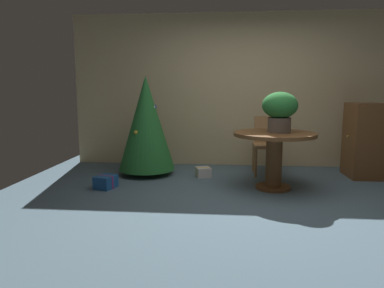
# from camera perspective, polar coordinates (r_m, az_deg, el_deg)

# --- Properties ---
(ground_plane) EXTENTS (6.60, 6.60, 0.00)m
(ground_plane) POSITION_cam_1_polar(r_m,az_deg,el_deg) (4.22, 10.17, -9.47)
(ground_plane) COLOR slate
(back_wall_panel) EXTENTS (6.00, 0.10, 2.60)m
(back_wall_panel) POSITION_cam_1_polar(r_m,az_deg,el_deg) (6.21, 8.72, 8.53)
(back_wall_panel) COLOR beige
(back_wall_panel) RESTS_ON ground_plane
(round_dining_table) EXTENTS (1.07, 1.07, 0.76)m
(round_dining_table) POSITION_cam_1_polar(r_m,az_deg,el_deg) (4.77, 13.16, -0.64)
(round_dining_table) COLOR brown
(round_dining_table) RESTS_ON ground_plane
(flower_vase) EXTENTS (0.46, 0.46, 0.53)m
(flower_vase) POSITION_cam_1_polar(r_m,az_deg,el_deg) (4.75, 14.02, 5.53)
(flower_vase) COLOR #665B51
(flower_vase) RESTS_ON round_dining_table
(wooden_chair_far) EXTENTS (0.40, 0.44, 0.90)m
(wooden_chair_far) POSITION_cam_1_polar(r_m,az_deg,el_deg) (5.64, 11.92, 0.34)
(wooden_chair_far) COLOR #B27F4C
(wooden_chair_far) RESTS_ON ground_plane
(holiday_tree) EXTENTS (0.87, 0.87, 1.53)m
(holiday_tree) POSITION_cam_1_polar(r_m,az_deg,el_deg) (5.48, -7.41, 3.37)
(holiday_tree) COLOR brown
(holiday_tree) RESTS_ON ground_plane
(gift_box_blue) EXTENTS (0.29, 0.33, 0.17)m
(gift_box_blue) POSITION_cam_1_polar(r_m,az_deg,el_deg) (4.90, -13.79, -5.96)
(gift_box_blue) COLOR #1E569E
(gift_box_blue) RESTS_ON ground_plane
(gift_box_cream) EXTENTS (0.27, 0.27, 0.15)m
(gift_box_cream) POSITION_cam_1_polar(r_m,az_deg,el_deg) (5.38, 1.84, -4.57)
(gift_box_cream) COLOR silver
(gift_box_cream) RESTS_ON ground_plane
(wooden_cabinet) EXTENTS (0.45, 0.61, 1.12)m
(wooden_cabinet) POSITION_cam_1_polar(r_m,az_deg,el_deg) (5.90, 25.92, 0.55)
(wooden_cabinet) COLOR brown
(wooden_cabinet) RESTS_ON ground_plane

